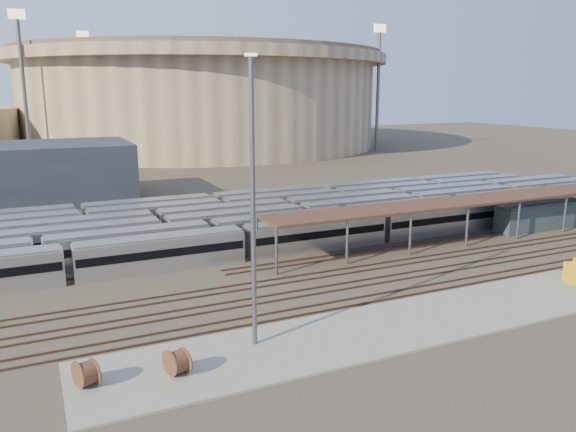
% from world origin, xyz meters
% --- Properties ---
extents(ground, '(420.00, 420.00, 0.00)m').
position_xyz_m(ground, '(0.00, 0.00, 0.00)').
color(ground, '#383026').
rests_on(ground, ground).
extents(apron, '(50.00, 9.00, 0.20)m').
position_xyz_m(apron, '(-5.00, -15.00, 0.10)').
color(apron, gray).
rests_on(apron, ground).
extents(subway_trains, '(127.97, 23.90, 3.60)m').
position_xyz_m(subway_trains, '(1.45, 18.50, 1.80)').
color(subway_trains, silver).
rests_on(subway_trains, ground).
extents(inspection_shed, '(60.30, 6.00, 5.30)m').
position_xyz_m(inspection_shed, '(22.00, 4.00, 4.98)').
color(inspection_shed, '#525257').
rests_on(inspection_shed, ground).
extents(empty_tracks, '(170.00, 9.62, 0.18)m').
position_xyz_m(empty_tracks, '(0.00, -5.00, 0.09)').
color(empty_tracks, '#4C3323').
rests_on(empty_tracks, ground).
extents(stadium, '(124.00, 124.00, 32.50)m').
position_xyz_m(stadium, '(25.00, 140.00, 16.47)').
color(stadium, tan).
rests_on(stadium, ground).
extents(service_building, '(42.00, 20.00, 10.00)m').
position_xyz_m(service_building, '(-35.00, 55.00, 5.00)').
color(service_building, '#1E232D').
rests_on(service_building, ground).
extents(floodlight_0, '(4.00, 1.00, 38.40)m').
position_xyz_m(floodlight_0, '(-30.00, 110.00, 20.65)').
color(floodlight_0, '#525257').
rests_on(floodlight_0, ground).
extents(floodlight_2, '(4.00, 1.00, 38.40)m').
position_xyz_m(floodlight_2, '(70.00, 100.00, 20.65)').
color(floodlight_2, '#525257').
rests_on(floodlight_2, ground).
extents(floodlight_3, '(4.00, 1.00, 38.40)m').
position_xyz_m(floodlight_3, '(-10.00, 160.00, 20.65)').
color(floodlight_3, '#525257').
rests_on(floodlight_3, ground).
extents(teal_boxcar, '(15.09, 3.05, 3.51)m').
position_xyz_m(teal_boxcar, '(33.66, 4.00, 1.76)').
color(teal_boxcar, '#1D3E4A').
rests_on(teal_boxcar, ground).
extents(cable_reel_west, '(1.60, 2.08, 1.84)m').
position_xyz_m(cable_reel_west, '(-28.50, -14.69, 1.12)').
color(cable_reel_west, brown).
rests_on(cable_reel_west, apron).
extents(cable_reel_east, '(1.56, 2.07, 1.84)m').
position_xyz_m(cable_reel_east, '(-22.76, -15.64, 1.12)').
color(cable_reel_east, brown).
rests_on(cable_reel_east, apron).
extents(yard_light_pole, '(0.81, 0.36, 21.26)m').
position_xyz_m(yard_light_pole, '(-16.28, -13.47, 10.91)').
color(yard_light_pole, '#525257').
rests_on(yard_light_pole, apron).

